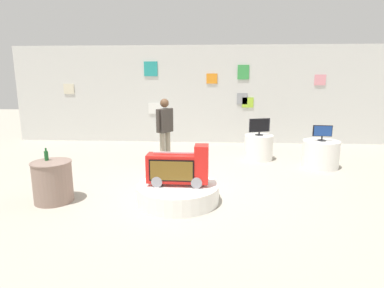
{
  "coord_description": "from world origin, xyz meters",
  "views": [
    {
      "loc": [
        0.47,
        -5.7,
        2.09
      ],
      "look_at": [
        0.11,
        0.03,
        0.89
      ],
      "focal_mm": 29.51,
      "sensor_mm": 36.0,
      "label": 1
    }
  ],
  "objects_px": {
    "display_pedestal_center_rear": "(320,154)",
    "tv_on_center_rear": "(322,132)",
    "novelty_firetruck_tv": "(179,168)",
    "shopper_browsing_near_truck": "(165,128)",
    "display_pedestal_left_rear": "(259,147)",
    "main_display_pedestal": "(178,193)",
    "tv_on_left_rear": "(259,126)",
    "side_table_round": "(53,181)",
    "bottle_on_side_table": "(46,155)"
  },
  "relations": [
    {
      "from": "display_pedestal_center_rear",
      "to": "tv_on_center_rear",
      "type": "xyz_separation_m",
      "value": [
        0.0,
        -0.0,
        0.53
      ]
    },
    {
      "from": "novelty_firetruck_tv",
      "to": "shopper_browsing_near_truck",
      "type": "distance_m",
      "value": 2.12
    },
    {
      "from": "tv_on_center_rear",
      "to": "display_pedestal_left_rear",
      "type": "bearing_deg",
      "value": 153.81
    },
    {
      "from": "main_display_pedestal",
      "to": "display_pedestal_left_rear",
      "type": "xyz_separation_m",
      "value": [
        1.79,
        2.99,
        0.17
      ]
    },
    {
      "from": "main_display_pedestal",
      "to": "tv_on_left_rear",
      "type": "height_order",
      "value": "tv_on_left_rear"
    },
    {
      "from": "tv_on_center_rear",
      "to": "main_display_pedestal",
      "type": "bearing_deg",
      "value": -143.6
    },
    {
      "from": "tv_on_left_rear",
      "to": "display_pedestal_left_rear",
      "type": "bearing_deg",
      "value": 71.25
    },
    {
      "from": "display_pedestal_left_rear",
      "to": "tv_on_center_rear",
      "type": "bearing_deg",
      "value": -26.19
    },
    {
      "from": "side_table_round",
      "to": "shopper_browsing_near_truck",
      "type": "distance_m",
      "value": 2.76
    },
    {
      "from": "display_pedestal_center_rear",
      "to": "tv_on_center_rear",
      "type": "relative_size",
      "value": 1.92
    },
    {
      "from": "main_display_pedestal",
      "to": "side_table_round",
      "type": "xyz_separation_m",
      "value": [
        -2.13,
        -0.13,
        0.21
      ]
    },
    {
      "from": "display_pedestal_left_rear",
      "to": "side_table_round",
      "type": "relative_size",
      "value": 1.03
    },
    {
      "from": "novelty_firetruck_tv",
      "to": "display_pedestal_center_rear",
      "type": "relative_size",
      "value": 1.25
    },
    {
      "from": "display_pedestal_left_rear",
      "to": "tv_on_left_rear",
      "type": "distance_m",
      "value": 0.56
    },
    {
      "from": "bottle_on_side_table",
      "to": "shopper_browsing_near_truck",
      "type": "relative_size",
      "value": 0.13
    },
    {
      "from": "novelty_firetruck_tv",
      "to": "bottle_on_side_table",
      "type": "relative_size",
      "value": 4.79
    },
    {
      "from": "main_display_pedestal",
      "to": "tv_on_left_rear",
      "type": "bearing_deg",
      "value": 59.05
    },
    {
      "from": "tv_on_left_rear",
      "to": "shopper_browsing_near_truck",
      "type": "relative_size",
      "value": 0.34
    },
    {
      "from": "display_pedestal_center_rear",
      "to": "side_table_round",
      "type": "bearing_deg",
      "value": -155.0
    },
    {
      "from": "main_display_pedestal",
      "to": "display_pedestal_left_rear",
      "type": "height_order",
      "value": "display_pedestal_left_rear"
    },
    {
      "from": "display_pedestal_left_rear",
      "to": "shopper_browsing_near_truck",
      "type": "height_order",
      "value": "shopper_browsing_near_truck"
    },
    {
      "from": "bottle_on_side_table",
      "to": "shopper_browsing_near_truck",
      "type": "height_order",
      "value": "shopper_browsing_near_truck"
    },
    {
      "from": "tv_on_center_rear",
      "to": "bottle_on_side_table",
      "type": "xyz_separation_m",
      "value": [
        -5.4,
        -2.38,
        -0.06
      ]
    },
    {
      "from": "display_pedestal_left_rear",
      "to": "novelty_firetruck_tv",
      "type": "bearing_deg",
      "value": -120.58
    },
    {
      "from": "tv_on_left_rear",
      "to": "display_pedestal_center_rear",
      "type": "relative_size",
      "value": 0.66
    },
    {
      "from": "main_display_pedestal",
      "to": "novelty_firetruck_tv",
      "type": "height_order",
      "value": "novelty_firetruck_tv"
    },
    {
      "from": "tv_on_left_rear",
      "to": "bottle_on_side_table",
      "type": "relative_size",
      "value": 2.52
    },
    {
      "from": "side_table_round",
      "to": "tv_on_center_rear",
      "type": "bearing_deg",
      "value": 24.96
    },
    {
      "from": "bottle_on_side_table",
      "to": "shopper_browsing_near_truck",
      "type": "bearing_deg",
      "value": 49.93
    },
    {
      "from": "main_display_pedestal",
      "to": "display_pedestal_center_rear",
      "type": "relative_size",
      "value": 1.68
    },
    {
      "from": "tv_on_center_rear",
      "to": "shopper_browsing_near_truck",
      "type": "xyz_separation_m",
      "value": [
        -3.66,
        -0.31,
        0.11
      ]
    },
    {
      "from": "display_pedestal_left_rear",
      "to": "bottle_on_side_table",
      "type": "height_order",
      "value": "bottle_on_side_table"
    },
    {
      "from": "display_pedestal_left_rear",
      "to": "tv_on_left_rear",
      "type": "relative_size",
      "value": 1.33
    },
    {
      "from": "main_display_pedestal",
      "to": "novelty_firetruck_tv",
      "type": "distance_m",
      "value": 0.44
    },
    {
      "from": "display_pedestal_left_rear",
      "to": "side_table_round",
      "type": "height_order",
      "value": "side_table_round"
    },
    {
      "from": "tv_on_left_rear",
      "to": "bottle_on_side_table",
      "type": "xyz_separation_m",
      "value": [
        -4.04,
        -3.04,
        -0.09
      ]
    },
    {
      "from": "tv_on_left_rear",
      "to": "bottle_on_side_table",
      "type": "distance_m",
      "value": 5.06
    },
    {
      "from": "main_display_pedestal",
      "to": "bottle_on_side_table",
      "type": "relative_size",
      "value": 6.47
    },
    {
      "from": "display_pedestal_center_rear",
      "to": "shopper_browsing_near_truck",
      "type": "height_order",
      "value": "shopper_browsing_near_truck"
    },
    {
      "from": "tv_on_left_rear",
      "to": "display_pedestal_center_rear",
      "type": "bearing_deg",
      "value": -25.9
    },
    {
      "from": "display_pedestal_left_rear",
      "to": "tv_on_left_rear",
      "type": "height_order",
      "value": "tv_on_left_rear"
    },
    {
      "from": "main_display_pedestal",
      "to": "display_pedestal_left_rear",
      "type": "relative_size",
      "value": 1.93
    },
    {
      "from": "main_display_pedestal",
      "to": "display_pedestal_center_rear",
      "type": "bearing_deg",
      "value": 36.45
    },
    {
      "from": "shopper_browsing_near_truck",
      "to": "bottle_on_side_table",
      "type": "bearing_deg",
      "value": -130.07
    },
    {
      "from": "display_pedestal_left_rear",
      "to": "shopper_browsing_near_truck",
      "type": "relative_size",
      "value": 0.44
    },
    {
      "from": "main_display_pedestal",
      "to": "shopper_browsing_near_truck",
      "type": "height_order",
      "value": "shopper_browsing_near_truck"
    },
    {
      "from": "shopper_browsing_near_truck",
      "to": "main_display_pedestal",
      "type": "bearing_deg",
      "value": -75.84
    },
    {
      "from": "tv_on_left_rear",
      "to": "display_pedestal_center_rear",
      "type": "xyz_separation_m",
      "value": [
        1.36,
        -0.66,
        -0.56
      ]
    },
    {
      "from": "display_pedestal_center_rear",
      "to": "tv_on_center_rear",
      "type": "distance_m",
      "value": 0.53
    },
    {
      "from": "display_pedestal_center_rear",
      "to": "shopper_browsing_near_truck",
      "type": "distance_m",
      "value": 3.73
    }
  ]
}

